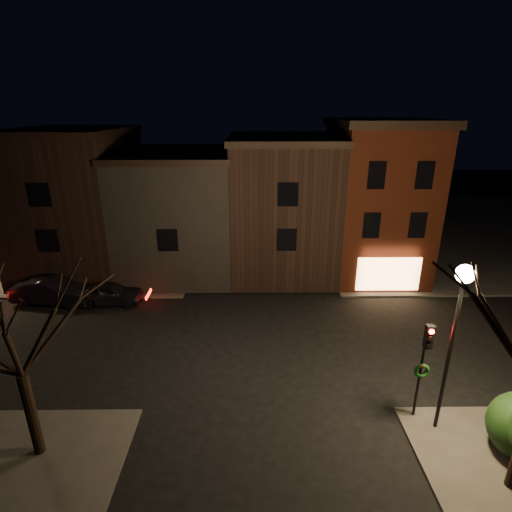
{
  "coord_description": "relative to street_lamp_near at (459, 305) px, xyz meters",
  "views": [
    {
      "loc": [
        -0.63,
        -17.68,
        11.29
      ],
      "look_at": [
        -0.4,
        4.03,
        3.2
      ],
      "focal_mm": 28.0,
      "sensor_mm": 36.0,
      "label": 1
    }
  ],
  "objects": [
    {
      "name": "parked_car_a",
      "position": [
        -15.59,
        10.4,
        -4.49
      ],
      "size": [
        4.13,
        1.82,
        1.38
      ],
      "primitive_type": "imported",
      "rotation": [
        0.0,
        0.0,
        1.62
      ],
      "color": "black",
      "rests_on": "ground"
    },
    {
      "name": "row_building_b",
      "position": [
        -11.95,
        16.5,
        -0.85
      ],
      "size": [
        7.8,
        10.3,
        8.4
      ],
      "color": "black",
      "rests_on": "ground"
    },
    {
      "name": "ground",
      "position": [
        -6.2,
        6.0,
        -5.18
      ],
      "size": [
        120.0,
        120.0,
        0.0
      ],
      "primitive_type": "plane",
      "color": "black",
      "rests_on": "ground"
    },
    {
      "name": "traffic_signal",
      "position": [
        -0.6,
        0.49,
        -2.37
      ],
      "size": [
        0.58,
        0.38,
        4.05
      ],
      "color": "black",
      "rests_on": "sidewalk_near_right"
    },
    {
      "name": "row_building_c",
      "position": [
        -19.2,
        16.5,
        -0.09
      ],
      "size": [
        7.3,
        10.3,
        9.9
      ],
      "color": "black",
      "rests_on": "ground"
    },
    {
      "name": "corner_building",
      "position": [
        1.8,
        15.47,
        0.22
      ],
      "size": [
        6.5,
        8.5,
        10.5
      ],
      "color": "#46180C",
      "rests_on": "ground"
    },
    {
      "name": "row_building_a",
      "position": [
        -4.7,
        16.5,
        -0.34
      ],
      "size": [
        7.3,
        10.3,
        9.4
      ],
      "color": "black",
      "rests_on": "ground"
    },
    {
      "name": "sidewalk_far_right",
      "position": [
        13.8,
        26.0,
        -5.12
      ],
      "size": [
        30.0,
        30.0,
        0.12
      ],
      "primitive_type": "cube",
      "color": "#2D2B28",
      "rests_on": "ground"
    },
    {
      "name": "bare_tree_left",
      "position": [
        -14.2,
        -1.0,
        0.25
      ],
      "size": [
        5.6,
        5.6,
        7.5
      ],
      "color": "black",
      "rests_on": "sidewalk_near_left"
    },
    {
      "name": "sidewalk_far_left",
      "position": [
        -26.2,
        26.0,
        -5.12
      ],
      "size": [
        30.0,
        30.0,
        0.12
      ],
      "primitive_type": "cube",
      "color": "#2D2B28",
      "rests_on": "ground"
    },
    {
      "name": "parked_car_b",
      "position": [
        -19.01,
        10.5,
        -4.39
      ],
      "size": [
        4.93,
        2.1,
        1.58
      ],
      "primitive_type": "imported",
      "rotation": [
        0.0,
        0.0,
        1.48
      ],
      "color": "black",
      "rests_on": "ground"
    },
    {
      "name": "street_lamp_near",
      "position": [
        0.0,
        0.0,
        0.0
      ],
      "size": [
        0.6,
        0.6,
        6.48
      ],
      "color": "black",
      "rests_on": "sidewalk_near_right"
    }
  ]
}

